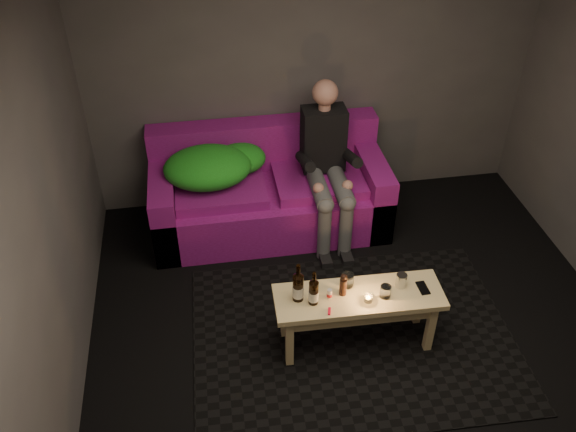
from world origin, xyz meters
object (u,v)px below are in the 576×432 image
object	(u,v)px
beer_bottle_b	(314,292)
person	(327,161)
beer_bottle_a	(298,287)
sofa	(269,193)
coffee_table	(358,304)
steel_cup	(401,280)

from	to	relation	value
beer_bottle_b	person	bearing A→B (deg)	74.38
person	beer_bottle_a	distance (m)	1.45
sofa	coffee_table	world-z (taller)	sofa
coffee_table	beer_bottle_b	xyz separation A→B (m)	(-0.33, -0.02, 0.19)
beer_bottle_b	steel_cup	size ratio (longest dim) A/B	2.61
coffee_table	steel_cup	distance (m)	0.34
person	beer_bottle_a	size ratio (longest dim) A/B	4.44
sofa	steel_cup	size ratio (longest dim) A/B	19.64
coffee_table	beer_bottle_b	size ratio (longest dim) A/B	4.37
coffee_table	steel_cup	xyz separation A→B (m)	(0.31, 0.04, 0.14)
coffee_table	beer_bottle_a	xyz separation A→B (m)	(-0.43, 0.03, 0.20)
sofa	beer_bottle_a	world-z (taller)	sofa
person	beer_bottle_b	size ratio (longest dim) A/B	5.03
sofa	person	size ratio (longest dim) A/B	1.50
beer_bottle_a	beer_bottle_b	xyz separation A→B (m)	(0.10, -0.05, -0.01)
beer_bottle_b	steel_cup	distance (m)	0.65
beer_bottle_a	steel_cup	size ratio (longest dim) A/B	2.96
steel_cup	beer_bottle_a	bearing A→B (deg)	-179.32
steel_cup	sofa	bearing A→B (deg)	115.83
coffee_table	beer_bottle_b	distance (m)	0.38
sofa	coffee_table	size ratio (longest dim) A/B	1.72
coffee_table	beer_bottle_b	world-z (taller)	beer_bottle_b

